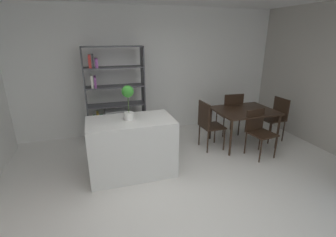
{
  "coord_description": "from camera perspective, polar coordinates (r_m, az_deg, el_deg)",
  "views": [
    {
      "loc": [
        -1.02,
        -2.6,
        2.17
      ],
      "look_at": [
        -0.09,
        0.39,
        1.09
      ],
      "focal_mm": 25.88,
      "sensor_mm": 36.0,
      "label": 1
    }
  ],
  "objects": [
    {
      "name": "potted_plant_on_island",
      "position": [
        3.74,
        -9.39,
        4.52
      ],
      "size": [
        0.18,
        0.18,
        0.54
      ],
      "color": "white",
      "rests_on": "kitchen_island"
    },
    {
      "name": "kitchen_island",
      "position": [
        3.99,
        -8.53,
        -6.57
      ],
      "size": [
        1.35,
        0.78,
        0.92
      ],
      "primitive_type": "cube",
      "color": "silver",
      "rests_on": "ground_plane"
    },
    {
      "name": "ground_plane",
      "position": [
        3.54,
        3.42,
        -18.93
      ],
      "size": [
        9.15,
        9.15,
        0.0
      ],
      "primitive_type": "plane",
      "color": "silver"
    },
    {
      "name": "dining_chair_island_side",
      "position": [
        4.8,
        9.37,
        -0.76
      ],
      "size": [
        0.43,
        0.44,
        0.97
      ],
      "rotation": [
        0.0,
        0.0,
        1.6
      ],
      "color": "black",
      "rests_on": "ground_plane"
    },
    {
      "name": "dining_table",
      "position": [
        5.17,
        17.5,
        1.26
      ],
      "size": [
        1.18,
        0.95,
        0.74
      ],
      "color": "black",
      "rests_on": "ground_plane"
    },
    {
      "name": "dining_chair_window_side",
      "position": [
        5.7,
        24.08,
        0.73
      ],
      "size": [
        0.45,
        0.43,
        0.92
      ],
      "rotation": [
        0.0,
        0.0,
        -1.53
      ],
      "color": "black",
      "rests_on": "ground_plane"
    },
    {
      "name": "back_partition",
      "position": [
        5.58,
        -6.72,
        10.79
      ],
      "size": [
        6.66,
        0.06,
        2.78
      ],
      "primitive_type": "cube",
      "color": "white",
      "rests_on": "ground_plane"
    },
    {
      "name": "dining_chair_near",
      "position": [
        4.84,
        20.51,
        -2.21
      ],
      "size": [
        0.49,
        0.5,
        0.87
      ],
      "rotation": [
        0.0,
        0.0,
        0.14
      ],
      "color": "black",
      "rests_on": "ground_plane"
    },
    {
      "name": "dining_chair_far",
      "position": [
        5.59,
        14.55,
        1.78
      ],
      "size": [
        0.47,
        0.47,
        0.98
      ],
      "rotation": [
        0.0,
        0.0,
        3.08
      ],
      "color": "black",
      "rests_on": "ground_plane"
    },
    {
      "name": "open_bookshelf",
      "position": [
        5.18,
        -13.06,
        4.0
      ],
      "size": [
        1.19,
        0.35,
        1.98
      ],
      "color": "#4C4C51",
      "rests_on": "ground_plane"
    }
  ]
}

